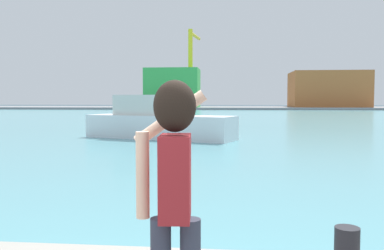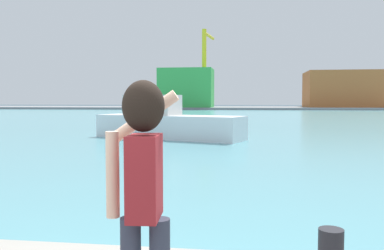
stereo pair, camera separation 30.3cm
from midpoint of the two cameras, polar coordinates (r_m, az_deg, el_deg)
ground_plane at (r=52.36m, az=4.44°, el=1.23°), size 220.00×220.00×0.00m
harbor_water at (r=54.35m, az=4.49°, el=1.33°), size 140.00×100.00×0.02m
far_shore_dock at (r=94.33m, az=4.99°, el=2.39°), size 140.00×20.00×0.48m
person_photographer at (r=2.74m, az=-5.76°, el=-7.94°), size 0.53×0.55×1.74m
harbor_bollard at (r=4.18m, az=18.78°, el=-16.20°), size 0.23×0.23×0.43m
boat_moored at (r=21.99m, az=-5.43°, el=0.32°), size 8.44×4.75×2.33m
warehouse_left at (r=90.45m, az=-2.80°, el=5.18°), size 11.62×8.17×8.44m
warehouse_right at (r=98.06m, az=18.32°, el=4.73°), size 16.37×12.32×7.96m
port_crane at (r=93.65m, az=-0.18°, el=8.87°), size 2.03×9.75×17.40m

